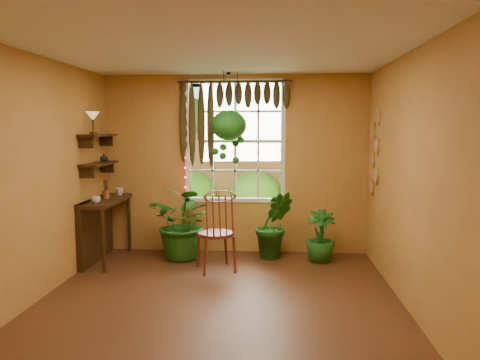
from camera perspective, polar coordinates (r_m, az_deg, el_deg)
The scene contains 23 objects.
floor at distance 5.21m, azimuth -2.72°, elevation -15.04°, with size 4.50×4.50×0.00m, color #512A17.
ceiling at distance 4.92m, azimuth -2.89°, elevation 15.70°, with size 4.50×4.50×0.00m, color white.
wall_back at distance 7.11m, azimuth -0.60°, elevation 1.91°, with size 4.00×4.00×0.00m, color #C88A44.
wall_left at distance 5.50m, azimuth -23.97°, elevation 0.06°, with size 4.50×4.50×0.00m, color #C88A44.
wall_right at distance 5.05m, azimuth 20.36°, elevation -0.30°, with size 4.50×4.50×0.00m, color #C88A44.
window at distance 7.13m, azimuth -0.58°, elevation 4.74°, with size 1.52×0.10×1.86m.
valance_vine at distance 7.02m, azimuth -1.37°, elevation 9.43°, with size 1.70×0.12×1.10m.
string_lights at distance 7.14m, azimuth -6.76°, elevation 5.10°, with size 0.03×0.03×1.54m, color #FF2633, non-canonical shape.
wall_plates at distance 6.76m, azimuth 16.06°, elevation 3.13°, with size 0.04×0.32×1.10m, color #FCEFCD, non-canonical shape.
counter_ledge at distance 7.02m, azimuth -16.85°, elevation -5.00°, with size 0.40×1.20×0.90m.
shelf_lower at distance 6.89m, azimuth -16.81°, elevation 1.92°, with size 0.25×0.90×0.04m, color #3C2610.
shelf_upper at distance 6.88m, azimuth -16.91°, elevation 5.24°, with size 0.25×0.90×0.04m, color #3C2610.
backyard at distance 11.71m, azimuth 2.47°, elevation 3.32°, with size 14.00×10.00×12.00m.
windsor_chair at distance 6.29m, azimuth -2.87°, elevation -7.79°, with size 0.62×0.63×1.26m.
potted_plant_left at distance 6.84m, azimuth -6.78°, elevation -5.17°, with size 0.97×0.84×1.08m, color #1A4B14.
potted_plant_mid at distance 6.88m, azimuth 4.15°, elevation -5.47°, with size 0.54×0.44×0.99m, color #1A4B14.
potted_plant_right at distance 6.79m, azimuth 9.79°, elevation -6.75°, with size 0.42×0.42×0.74m, color #1A4B14.
hanging_basket at distance 6.83m, azimuth -1.38°, elevation 6.34°, with size 0.51×0.51×1.33m.
cup_a at distance 6.53m, azimuth -17.18°, elevation -2.32°, with size 0.12×0.12×0.10m, color silver.
cup_b at distance 7.23m, azimuth -14.50°, elevation -1.36°, with size 0.12×0.12×0.11m, color beige.
brush_jar at distance 6.93m, azimuth -16.05°, elevation -1.09°, with size 0.09×0.09×0.34m.
shelf_vase at distance 7.06m, azimuth -16.25°, elevation 2.67°, with size 0.12×0.12×0.12m, color #B2AD99.
tiffany_lamp at distance 6.68m, azimuth -17.51°, elevation 7.28°, with size 0.18×0.18×0.30m.
Camera 1 is at (0.59, -4.82, 1.90)m, focal length 35.00 mm.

